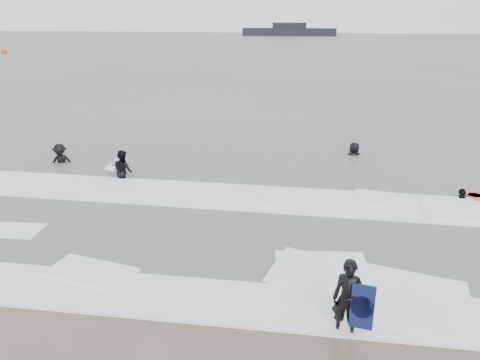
% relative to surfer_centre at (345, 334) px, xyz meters
% --- Properties ---
extents(ground, '(320.00, 320.00, 0.00)m').
position_rel_surfer_centre_xyz_m(ground, '(-3.31, 1.29, 0.00)').
color(ground, brown).
rests_on(ground, ground).
extents(sea, '(320.00, 320.00, 0.00)m').
position_rel_surfer_centre_xyz_m(sea, '(-3.31, 81.29, 0.06)').
color(sea, '#47544C').
rests_on(sea, ground).
extents(surfer_centre, '(0.73, 0.55, 1.79)m').
position_rel_surfer_centre_xyz_m(surfer_centre, '(0.00, 0.00, 0.00)').
color(surfer_centre, black).
rests_on(surfer_centre, ground).
extents(surfer_wading, '(1.09, 1.06, 1.77)m').
position_rel_surfer_centre_xyz_m(surfer_wading, '(-8.61, 8.74, 0.00)').
color(surfer_wading, black).
rests_on(surfer_wading, ground).
extents(surfer_breaker, '(1.26, 0.86, 1.80)m').
position_rel_surfer_centre_xyz_m(surfer_breaker, '(-12.20, 10.13, 0.00)').
color(surfer_breaker, black).
rests_on(surfer_breaker, ground).
extents(surfer_right_near, '(0.98, 0.83, 1.58)m').
position_rel_surfer_centre_xyz_m(surfer_right_near, '(4.62, 8.55, 0.00)').
color(surfer_right_near, black).
rests_on(surfer_right_near, ground).
extents(surfer_right_far, '(1.02, 0.82, 1.80)m').
position_rel_surfer_centre_xyz_m(surfer_right_far, '(1.04, 13.65, 0.00)').
color(surfer_right_far, black).
rests_on(surfer_right_far, ground).
extents(surf_foam, '(30.03, 9.06, 0.09)m').
position_rel_surfer_centre_xyz_m(surf_foam, '(-3.31, 4.99, 0.04)').
color(surf_foam, white).
rests_on(surf_foam, ground).
extents(bodyboards, '(14.93, 9.83, 1.25)m').
position_rel_surfer_centre_xyz_m(bodyboards, '(-1.23, 5.92, 0.50)').
color(bodyboards, '#0D143F').
rests_on(bodyboards, ground).
extents(buoy, '(1.00, 1.00, 1.65)m').
position_rel_surfer_centre_xyz_m(buoy, '(-53.05, 64.92, 0.42)').
color(buoy, '#DF4409').
rests_on(buoy, ground).
extents(vessel_horizon, '(27.77, 4.96, 3.77)m').
position_rel_surfer_centre_xyz_m(vessel_horizon, '(-10.11, 138.68, 1.40)').
color(vessel_horizon, black).
rests_on(vessel_horizon, ground).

